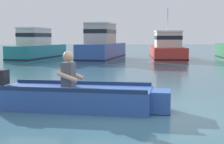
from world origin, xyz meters
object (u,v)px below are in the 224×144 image
moored_boat_teal (37,48)px  moored_boat_red (167,49)px  rowboat_with_person (79,97)px  moored_boat_blue (102,47)px

moored_boat_teal → moored_boat_red: 8.47m
rowboat_with_person → moored_boat_teal: bearing=106.5°
moored_boat_red → rowboat_with_person: bearing=-105.1°
moored_boat_teal → moored_boat_blue: bearing=-4.1°
moored_boat_teal → moored_boat_red: size_ratio=1.01×
moored_boat_teal → moored_boat_blue: 4.22m
moored_boat_teal → moored_boat_red: (8.45, 0.68, -0.07)m
moored_boat_blue → moored_boat_red: (4.24, 0.98, -0.17)m
moored_boat_blue → moored_boat_teal: bearing=175.9°
rowboat_with_person → moored_boat_blue: moored_boat_blue is taller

